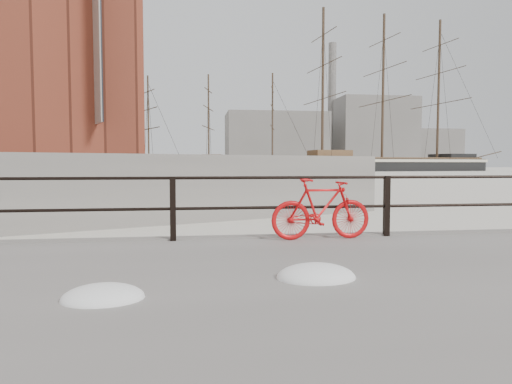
{
  "coord_description": "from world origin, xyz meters",
  "views": [
    {
      "loc": [
        -6.68,
        -7.33,
        1.54
      ],
      "look_at": [
        -5.47,
        1.5,
        1.0
      ],
      "focal_mm": 32.0,
      "sensor_mm": 36.0,
      "label": 1
    }
  ],
  "objects_px": {
    "bicycle": "(321,209)",
    "barque_black": "(382,171)",
    "schooner_mid": "(240,172)",
    "schooner_left": "(119,173)"
  },
  "relations": [
    {
      "from": "schooner_mid",
      "to": "schooner_left",
      "type": "relative_size",
      "value": 1.14
    },
    {
      "from": "bicycle",
      "to": "barque_black",
      "type": "xyz_separation_m",
      "value": [
        39.7,
        90.18,
        -0.84
      ]
    },
    {
      "from": "schooner_mid",
      "to": "barque_black",
      "type": "bearing_deg",
      "value": 26.33
    },
    {
      "from": "bicycle",
      "to": "barque_black",
      "type": "bearing_deg",
      "value": 63.53
    },
    {
      "from": "bicycle",
      "to": "schooner_mid",
      "type": "height_order",
      "value": "schooner_mid"
    },
    {
      "from": "bicycle",
      "to": "schooner_left",
      "type": "xyz_separation_m",
      "value": [
        -15.1,
        76.25,
        -0.84
      ]
    },
    {
      "from": "barque_black",
      "to": "schooner_left",
      "type": "height_order",
      "value": "barque_black"
    },
    {
      "from": "bicycle",
      "to": "barque_black",
      "type": "relative_size",
      "value": 0.03
    },
    {
      "from": "barque_black",
      "to": "schooner_mid",
      "type": "bearing_deg",
      "value": -175.53
    },
    {
      "from": "barque_black",
      "to": "schooner_left",
      "type": "xyz_separation_m",
      "value": [
        -54.8,
        -13.93,
        0.0
      ]
    }
  ]
}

